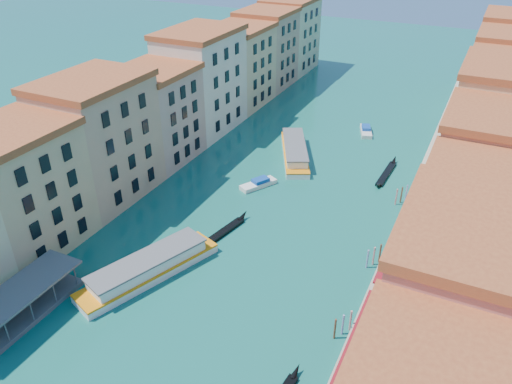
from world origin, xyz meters
The scene contains 13 objects.
left_bank_palazzos centered at (-26.00, 64.68, 9.71)m, with size 12.80×128.40×21.00m.
right_bank_palazzos centered at (30.00, 65.00, 9.75)m, with size 12.80×128.40×21.00m.
quay centered at (22.00, 65.00, 0.50)m, with size 4.00×140.00×1.00m, color gray.
restaurant_awnings centered at (22.19, 23.00, 2.99)m, with size 3.20×44.55×3.12m.
vaporetto_stop centered at (-16.00, 12.00, 1.44)m, with size 5.40×16.40×3.65m.
mooring_poles_right centered at (19.10, 28.80, 1.30)m, with size 1.44×54.24×3.20m.
mooring_poles_left centered at (-18.50, 12.00, 1.30)m, with size 0.24×8.24×3.20m.
vaporetto_near centered at (-6.85, 24.95, 1.32)m, with size 11.13×20.05×2.93m.
vaporetto_far centered at (-2.91, 66.30, 1.25)m, with size 11.97×18.65×2.78m.
gondola_fore centered at (-2.94, 36.81, 0.45)m, with size 3.62×13.25×2.66m.
gondola_far centered at (14.82, 66.75, 0.37)m, with size 1.62×12.93×1.83m.
motorboat_mid centered at (-4.15, 52.82, 0.54)m, with size 5.07×6.81×1.38m.
motorboat_far centered at (6.50, 83.68, 0.54)m, with size 4.16×7.00×1.38m.
Camera 1 is at (28.07, -15.19, 42.68)m, focal length 35.00 mm.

